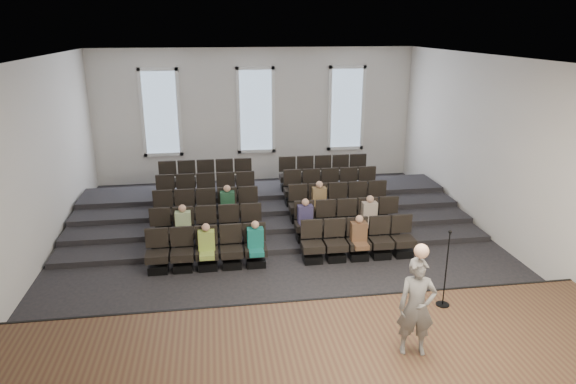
# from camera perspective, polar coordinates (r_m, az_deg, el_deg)

# --- Properties ---
(ground) EXTENTS (14.00, 14.00, 0.00)m
(ground) POSITION_cam_1_polar(r_m,az_deg,el_deg) (13.68, -0.75, -6.86)
(ground) COLOR black
(ground) RESTS_ON ground
(ceiling) EXTENTS (12.00, 14.00, 0.02)m
(ceiling) POSITION_cam_1_polar(r_m,az_deg,el_deg) (12.43, -0.85, 14.58)
(ceiling) COLOR white
(ceiling) RESTS_ON ground
(wall_back) EXTENTS (12.00, 0.04, 5.00)m
(wall_back) POSITION_cam_1_polar(r_m,az_deg,el_deg) (19.66, -3.60, 8.47)
(wall_back) COLOR silver
(wall_back) RESTS_ON ground
(wall_front) EXTENTS (12.00, 0.04, 5.00)m
(wall_front) POSITION_cam_1_polar(r_m,az_deg,el_deg) (6.42, 7.93, -12.67)
(wall_front) COLOR silver
(wall_front) RESTS_ON ground
(wall_left) EXTENTS (0.04, 14.00, 5.00)m
(wall_left) POSITION_cam_1_polar(r_m,az_deg,el_deg) (13.45, -27.15, 1.99)
(wall_left) COLOR silver
(wall_left) RESTS_ON ground
(wall_right) EXTENTS (0.04, 14.00, 5.00)m
(wall_right) POSITION_cam_1_polar(r_m,az_deg,el_deg) (14.86, 22.92, 3.94)
(wall_right) COLOR silver
(wall_right) RESTS_ON ground
(stage) EXTENTS (11.80, 3.60, 0.50)m
(stage) POSITION_cam_1_polar(r_m,az_deg,el_deg) (9.22, 3.81, -18.73)
(stage) COLOR #4D3721
(stage) RESTS_ON ground
(stage_lip) EXTENTS (11.80, 0.06, 0.52)m
(stage_lip) POSITION_cam_1_polar(r_m,az_deg,el_deg) (10.66, 1.75, -13.11)
(stage_lip) COLOR black
(stage_lip) RESTS_ON ground
(risers) EXTENTS (11.80, 4.80, 0.60)m
(risers) POSITION_cam_1_polar(r_m,az_deg,el_deg) (16.52, -2.25, -1.65)
(risers) COLOR black
(risers) RESTS_ON ground
(seating_rows) EXTENTS (6.80, 4.70, 1.67)m
(seating_rows) POSITION_cam_1_polar(r_m,az_deg,el_deg) (14.83, -1.57, -1.98)
(seating_rows) COLOR black
(seating_rows) RESTS_ON ground
(windows) EXTENTS (8.44, 0.10, 3.24)m
(windows) POSITION_cam_1_polar(r_m,az_deg,el_deg) (19.56, -3.59, 9.02)
(windows) COLOR white
(windows) RESTS_ON wall_back
(audience) EXTENTS (5.45, 2.64, 1.10)m
(audience) POSITION_cam_1_polar(r_m,az_deg,el_deg) (13.66, -0.95, -3.21)
(audience) COLOR #98B347
(audience) RESTS_ON seating_rows
(speaker) EXTENTS (0.69, 0.52, 1.71)m
(speaker) POSITION_cam_1_polar(r_m,az_deg,el_deg) (8.88, 14.10, -12.29)
(speaker) COLOR slate
(speaker) RESTS_ON stage
(mic_stand) EXTENTS (0.27, 0.27, 1.59)m
(mic_stand) POSITION_cam_1_polar(r_m,az_deg,el_deg) (10.59, 17.02, -9.68)
(mic_stand) COLOR black
(mic_stand) RESTS_ON stage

